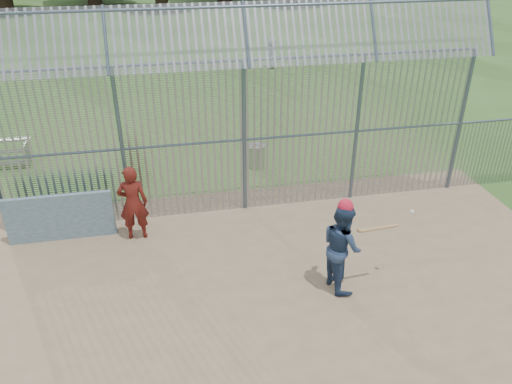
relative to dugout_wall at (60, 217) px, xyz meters
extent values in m
plane|color=#2D511E|center=(4.60, -2.90, -0.62)|extent=(120.00, 120.00, 0.00)
cube|color=#756047|center=(4.60, -3.40, -0.61)|extent=(14.00, 10.00, 0.02)
cube|color=#38566B|center=(0.00, 0.00, 0.00)|extent=(2.50, 0.12, 1.20)
imported|color=navy|center=(5.97, -2.99, 0.37)|extent=(0.87, 1.04, 1.94)
imported|color=maroon|center=(1.75, -0.27, 0.35)|extent=(0.71, 0.47, 1.91)
imported|color=slate|center=(8.61, 14.80, 0.16)|extent=(0.90, 0.88, 1.57)
imported|color=slate|center=(7.12, 13.98, -0.20)|extent=(0.53, 0.40, 0.84)
sphere|color=red|center=(5.97, -2.99, 1.32)|extent=(0.31, 0.31, 0.31)
cylinder|color=#AA7F4C|center=(6.67, -3.14, 0.83)|extent=(0.85, 0.13, 0.07)
sphere|color=#AA7F4C|center=(6.24, -3.14, 0.83)|extent=(0.09, 0.09, 0.09)
sphere|color=white|center=(7.40, -3.01, 1.05)|extent=(0.09, 0.09, 0.09)
cylinder|color=gray|center=(5.41, 3.07, -0.27)|extent=(0.52, 0.52, 0.70)
cylinder|color=#9EA0A5|center=(5.41, 3.07, 0.10)|extent=(0.56, 0.56, 0.05)
sphere|color=#9EA0A5|center=(5.41, 3.07, 0.15)|extent=(0.10, 0.10, 0.10)
cube|color=slate|center=(-1.69, 4.81, -0.27)|extent=(0.06, 0.90, 0.70)
cylinder|color=#47566B|center=(1.60, 0.60, 1.38)|extent=(0.10, 0.10, 4.00)
cylinder|color=#47566B|center=(4.60, 0.60, 1.38)|extent=(0.10, 0.10, 4.00)
cylinder|color=#47566B|center=(7.60, 0.60, 1.38)|extent=(0.10, 0.10, 4.00)
cylinder|color=#47566B|center=(10.60, 0.60, 1.38)|extent=(0.10, 0.10, 4.00)
cylinder|color=#47566B|center=(4.60, 0.60, 3.38)|extent=(12.00, 0.07, 0.07)
cylinder|color=#47566B|center=(4.60, 0.60, 1.38)|extent=(12.00, 0.06, 0.06)
cube|color=gray|center=(4.60, 0.60, 1.38)|extent=(12.00, 0.02, 4.00)
cube|color=gray|center=(4.60, 0.23, 4.03)|extent=(12.00, 0.77, 1.31)
cylinder|color=#47566B|center=(10.60, 0.60, 0.38)|extent=(0.08, 0.08, 2.00)
camera|label=1|loc=(2.59, -10.90, 6.24)|focal=35.00mm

